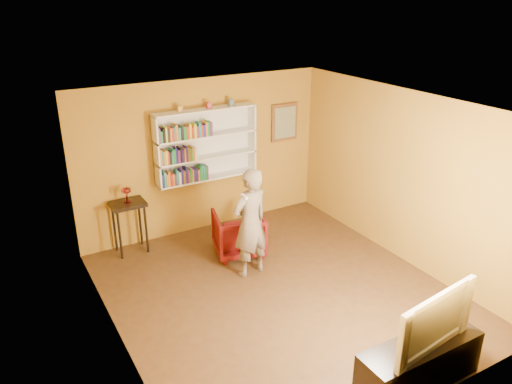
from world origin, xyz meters
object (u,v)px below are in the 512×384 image
(ruby_lustre, at_px, (126,192))
(television, at_px, (426,317))
(person, at_px, (250,223))
(tv_cabinet, at_px, (419,363))
(bookshelf, at_px, (205,144))
(console_table, at_px, (128,211))
(armchair, at_px, (239,233))

(ruby_lustre, height_order, television, television)
(person, height_order, tv_cabinet, person)
(bookshelf, xyz_separation_m, ruby_lustre, (-1.46, -0.16, -0.52))
(ruby_lustre, distance_m, television, 4.87)
(console_table, bearing_deg, ruby_lustre, -33.69)
(console_table, distance_m, television, 4.86)
(bookshelf, relative_size, armchair, 2.28)
(tv_cabinet, bearing_deg, console_table, 112.23)
(console_table, bearing_deg, bookshelf, 6.25)
(person, distance_m, tv_cabinet, 3.02)
(console_table, height_order, person, person)
(person, bearing_deg, console_table, -60.64)
(bookshelf, distance_m, tv_cabinet, 4.86)
(person, xyz_separation_m, tv_cabinet, (0.47, -2.92, -0.59))
(console_table, height_order, armchair, console_table)
(console_table, distance_m, armchair, 1.81)
(armchair, distance_m, television, 3.62)
(ruby_lustre, bearing_deg, bookshelf, 6.25)
(bookshelf, bearing_deg, person, -93.03)
(bookshelf, distance_m, ruby_lustre, 1.56)
(bookshelf, bearing_deg, ruby_lustre, -173.75)
(television, bearing_deg, ruby_lustre, 104.99)
(ruby_lustre, height_order, armchair, ruby_lustre)
(television, bearing_deg, tv_cabinet, 0.00)
(armchair, bearing_deg, person, 92.58)
(armchair, distance_m, person, 0.83)
(armchair, relative_size, television, 0.66)
(armchair, height_order, tv_cabinet, armchair)
(console_table, distance_m, tv_cabinet, 4.88)
(person, xyz_separation_m, television, (0.47, -2.92, 0.02))
(armchair, bearing_deg, ruby_lustre, -16.21)
(armchair, relative_size, person, 0.46)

